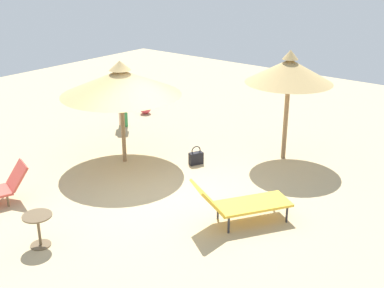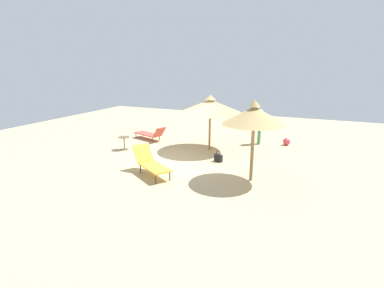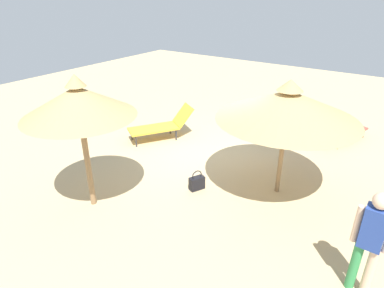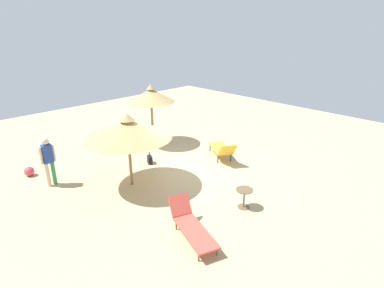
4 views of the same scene
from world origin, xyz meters
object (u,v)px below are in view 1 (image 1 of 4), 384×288
object	(u,v)px
parasol_umbrella_near_left	(289,71)
handbag	(196,158)
beach_ball	(145,108)
person_standing_far_right	(122,94)
parasol_umbrella_far_left	(121,82)
lounge_chair_near_right	(239,202)
side_table_round	(38,225)

from	to	relation	value
parasol_umbrella_near_left	handbag	world-z (taller)	parasol_umbrella_near_left
beach_ball	person_standing_far_right	bearing A→B (deg)	13.33
parasol_umbrella_far_left	person_standing_far_right	xyz separation A→B (m)	(-1.83, -1.93, -1.00)
lounge_chair_near_right	side_table_round	distance (m)	3.57
parasol_umbrella_far_left	handbag	bearing A→B (deg)	122.27
handbag	lounge_chair_near_right	bearing A→B (deg)	53.93
parasol_umbrella_far_left	person_standing_far_right	bearing A→B (deg)	-133.47
person_standing_far_right	parasol_umbrella_near_left	bearing A→B (deg)	98.73
parasol_umbrella_near_left	side_table_round	bearing A→B (deg)	-12.94
person_standing_far_right	handbag	size ratio (longest dim) A/B	3.63
parasol_umbrella_far_left	handbag	world-z (taller)	parasol_umbrella_far_left
lounge_chair_near_right	person_standing_far_right	world-z (taller)	person_standing_far_right
parasol_umbrella_near_left	lounge_chair_near_right	bearing A→B (deg)	14.54
lounge_chair_near_right	person_standing_far_right	size ratio (longest dim) A/B	1.13
parasol_umbrella_far_left	lounge_chair_near_right	size ratio (longest dim) A/B	1.48
lounge_chair_near_right	handbag	world-z (taller)	lounge_chair_near_right
lounge_chair_near_right	beach_ball	bearing A→B (deg)	-122.49
lounge_chair_near_right	handbag	distance (m)	2.88
parasol_umbrella_far_left	side_table_round	world-z (taller)	parasol_umbrella_far_left
side_table_round	parasol_umbrella_near_left	bearing A→B (deg)	167.06
side_table_round	beach_ball	xyz separation A→B (m)	(-6.59, -3.76, -0.23)
side_table_round	handbag	bearing A→B (deg)	-179.29
handbag	beach_ball	distance (m)	4.28
lounge_chair_near_right	beach_ball	xyz separation A→B (m)	(-3.83, -6.02, -0.26)
person_standing_far_right	handbag	world-z (taller)	person_standing_far_right
handbag	side_table_round	bearing A→B (deg)	0.71
parasol_umbrella_far_left	handbag	distance (m)	2.51
parasol_umbrella_near_left	lounge_chair_near_right	world-z (taller)	parasol_umbrella_near_left
lounge_chair_near_right	side_table_round	world-z (taller)	lounge_chair_near_right
person_standing_far_right	side_table_round	bearing A→B (deg)	32.95
person_standing_far_right	handbag	distance (m)	3.61
side_table_round	beach_ball	size ratio (longest dim) A/B	1.74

